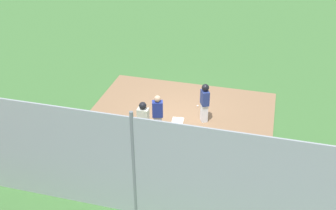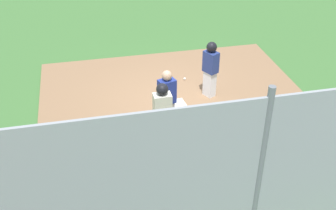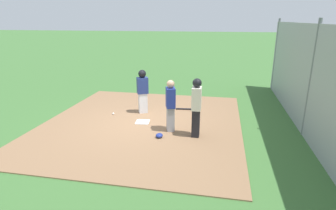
% 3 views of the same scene
% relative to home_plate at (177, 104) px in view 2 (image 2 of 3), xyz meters
% --- Properties ---
extents(ground_plane, '(140.00, 140.00, 0.00)m').
position_rel_home_plate_xyz_m(ground_plane, '(0.00, 0.00, -0.04)').
color(ground_plane, '#3D6B33').
extents(dirt_infield, '(7.20, 6.40, 0.03)m').
position_rel_home_plate_xyz_m(dirt_infield, '(0.00, 0.00, -0.03)').
color(dirt_infield, '#896647').
rests_on(dirt_infield, ground_plane).
extents(home_plate, '(0.49, 0.49, 0.02)m').
position_rel_home_plate_xyz_m(home_plate, '(0.00, 0.00, 0.00)').
color(home_plate, white).
rests_on(home_plate, dirt_infield).
extents(catcher, '(0.44, 0.36, 1.58)m').
position_rel_home_plate_xyz_m(catcher, '(-0.50, -1.04, 0.81)').
color(catcher, '#9E9EA3').
rests_on(catcher, dirt_infield).
extents(umpire, '(0.38, 0.27, 1.72)m').
position_rel_home_plate_xyz_m(umpire, '(-0.78, -1.84, 0.89)').
color(umpire, black).
rests_on(umpire, dirt_infield).
extents(runner, '(0.41, 0.46, 1.58)m').
position_rel_home_plate_xyz_m(runner, '(0.97, 0.25, 0.88)').
color(runner, silver).
rests_on(runner, dirt_infield).
extents(baseball_bat, '(0.12, 0.76, 0.06)m').
position_rel_home_plate_xyz_m(baseball_bat, '(1.59, -1.24, 0.02)').
color(baseball_bat, black).
rests_on(baseball_bat, dirt_infield).
extents(catcher_mask, '(0.24, 0.20, 0.12)m').
position_rel_home_plate_xyz_m(catcher_mask, '(-1.09, -0.82, 0.05)').
color(catcher_mask, navy).
rests_on(catcher_mask, dirt_infield).
extents(baseball, '(0.07, 0.07, 0.07)m').
position_rel_home_plate_xyz_m(baseball, '(0.53, 1.24, 0.03)').
color(baseball, white).
rests_on(baseball, dirt_infield).
extents(backstop_fence, '(12.00, 0.10, 3.35)m').
position_rel_home_plate_xyz_m(backstop_fence, '(0.00, -4.98, 1.56)').
color(backstop_fence, '#93999E').
rests_on(backstop_fence, ground_plane).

